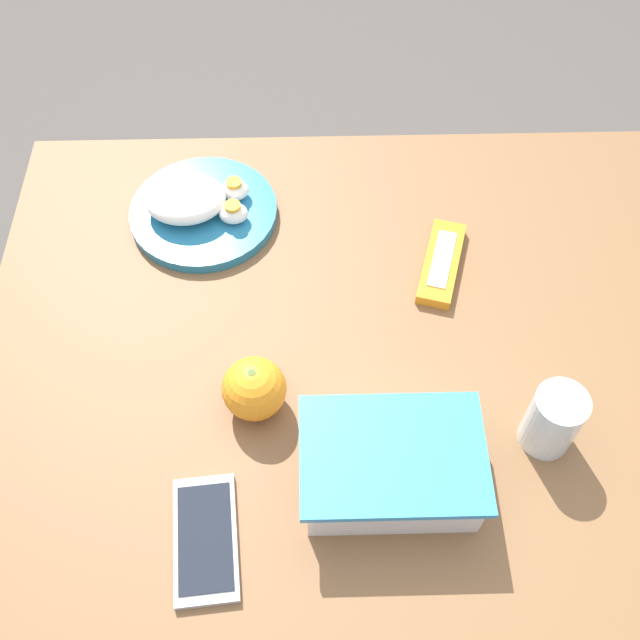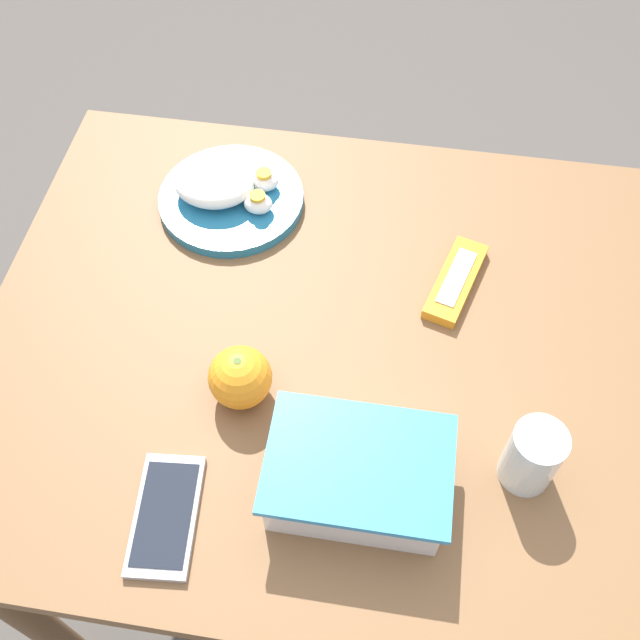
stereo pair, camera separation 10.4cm
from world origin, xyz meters
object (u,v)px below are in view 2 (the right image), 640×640
at_px(rice_plate, 227,192).
at_px(drinking_glass, 532,456).
at_px(orange_fruit, 240,377).
at_px(food_container, 358,476).
at_px(cell_phone, 166,515).
at_px(candy_bar, 456,281).

distance_m(rice_plate, drinking_glass, 0.62).
distance_m(orange_fruit, rice_plate, 0.35).
bearing_deg(orange_fruit, food_container, 146.94).
bearing_deg(rice_plate, orange_fruit, 106.01).
relative_size(food_container, rice_plate, 0.96).
bearing_deg(drinking_glass, cell_phone, 16.17).
xyz_separation_m(orange_fruit, cell_phone, (0.06, 0.18, -0.04)).
xyz_separation_m(orange_fruit, drinking_glass, (-0.38, 0.06, 0.01)).
height_order(cell_phone, drinking_glass, drinking_glass).
height_order(food_container, rice_plate, food_container).
bearing_deg(cell_phone, rice_plate, -85.50).
bearing_deg(drinking_glass, food_container, 14.23).
bearing_deg(rice_plate, food_container, 120.68).
bearing_deg(food_container, candy_bar, -107.25).
xyz_separation_m(food_container, candy_bar, (-0.10, -0.34, -0.03)).
height_order(orange_fruit, rice_plate, orange_fruit).
bearing_deg(food_container, rice_plate, -59.32).
relative_size(rice_plate, candy_bar, 1.42).
distance_m(food_container, drinking_glass, 0.21).
height_order(orange_fruit, cell_phone, orange_fruit).
bearing_deg(candy_bar, rice_plate, -16.65).
relative_size(candy_bar, cell_phone, 1.01).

